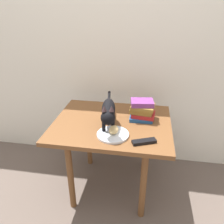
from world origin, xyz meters
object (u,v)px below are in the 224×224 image
at_px(plate, 113,134).
at_px(bread_roll, 114,130).
at_px(side_table, 112,131).
at_px(book_stack, 142,110).
at_px(tv_remote, 144,142).
at_px(cat, 108,111).

distance_m(plate, bread_roll, 0.03).
relative_size(side_table, book_stack, 4.44).
distance_m(bread_roll, tv_remote, 0.21).
bearing_deg(side_table, plate, -78.85).
distance_m(side_table, book_stack, 0.27).
distance_m(cat, tv_remote, 0.31).
height_order(side_table, tv_remote, tv_remote).
distance_m(bread_roll, book_stack, 0.30).
relative_size(bread_roll, cat, 0.17).
xyz_separation_m(plate, bread_roll, (0.00, 0.01, 0.03)).
distance_m(bread_roll, cat, 0.13).
height_order(side_table, book_stack, book_stack).
bearing_deg(book_stack, tv_remote, -84.60).
xyz_separation_m(side_table, plate, (0.03, -0.18, 0.09)).
xyz_separation_m(side_table, tv_remote, (0.24, -0.23, 0.09)).
xyz_separation_m(plate, book_stack, (0.17, 0.25, 0.07)).
bearing_deg(side_table, bread_roll, -76.95).
distance_m(cat, book_stack, 0.28).
bearing_deg(bread_roll, cat, 122.24).
bearing_deg(cat, tv_remote, -28.81).
bearing_deg(cat, bread_roll, -57.76).
bearing_deg(bread_roll, book_stack, 55.60).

